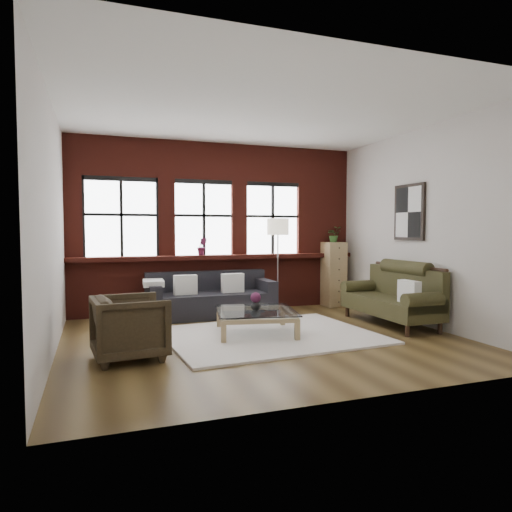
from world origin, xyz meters
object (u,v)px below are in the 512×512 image
object	(u,v)px
dark_sofa	(211,294)
vintage_settee	(390,293)
armchair	(130,327)
floor_lamp	(278,262)
drawer_chest	(334,274)
coffee_table	(256,323)
vase	(256,305)

from	to	relation	value
dark_sofa	vintage_settee	xyz separation A→B (m)	(2.60, -1.68, 0.11)
armchair	floor_lamp	xyz separation A→B (m)	(2.83, 2.22, 0.57)
drawer_chest	floor_lamp	size ratio (longest dim) A/B	0.68
dark_sofa	coffee_table	xyz separation A→B (m)	(0.26, -1.66, -0.23)
floor_lamp	armchair	bearing A→B (deg)	-141.86
dark_sofa	vase	world-z (taller)	dark_sofa
coffee_table	drawer_chest	distance (m)	3.09
coffee_table	floor_lamp	bearing A→B (deg)	57.42
coffee_table	floor_lamp	world-z (taller)	floor_lamp
coffee_table	vase	bearing A→B (deg)	-153.43
drawer_chest	vase	bearing A→B (deg)	-141.00
vintage_settee	coffee_table	bearing A→B (deg)	179.50
vase	floor_lamp	size ratio (longest dim) A/B	0.08
coffee_table	drawer_chest	size ratio (longest dim) A/B	0.87
armchair	dark_sofa	bearing A→B (deg)	-39.76
armchair	drawer_chest	bearing A→B (deg)	-64.08
vintage_settee	floor_lamp	world-z (taller)	floor_lamp
coffee_table	drawer_chest	bearing A→B (deg)	39.00
vintage_settee	coffee_table	distance (m)	2.36
floor_lamp	dark_sofa	bearing A→B (deg)	174.13
vintage_settee	coffee_table	size ratio (longest dim) A/B	1.68
dark_sofa	drawer_chest	bearing A→B (deg)	5.67
dark_sofa	drawer_chest	world-z (taller)	drawer_chest
dark_sofa	coffee_table	world-z (taller)	dark_sofa
vintage_settee	coffee_table	xyz separation A→B (m)	(-2.33, 0.02, -0.33)
armchair	vase	size ratio (longest dim) A/B	5.47
armchair	drawer_chest	size ratio (longest dim) A/B	0.65
drawer_chest	dark_sofa	bearing A→B (deg)	-174.33
vintage_settee	drawer_chest	size ratio (longest dim) A/B	1.47
vintage_settee	vase	xyz separation A→B (m)	(-2.33, 0.02, -0.06)
vintage_settee	drawer_chest	world-z (taller)	drawer_chest
coffee_table	dark_sofa	bearing A→B (deg)	99.06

